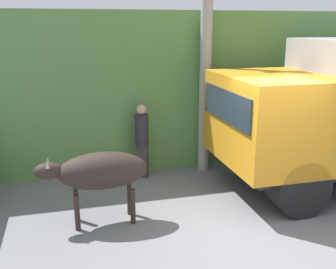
% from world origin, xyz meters
% --- Properties ---
extents(ground_plane, '(60.00, 60.00, 0.00)m').
position_xyz_m(ground_plane, '(0.00, 0.00, 0.00)').
color(ground_plane, slate).
extents(hillside_embankment, '(32.00, 5.21, 3.68)m').
position_xyz_m(hillside_embankment, '(0.00, 5.85, 1.84)').
color(hillside_embankment, '#568442').
rests_on(hillside_embankment, ground_plane).
extents(building_backdrop, '(4.74, 2.70, 2.69)m').
position_xyz_m(building_backdrop, '(-4.63, 4.80, 1.36)').
color(building_backdrop, '#8CC69E').
rests_on(building_backdrop, ground_plane).
extents(brown_cow, '(1.89, 0.65, 1.29)m').
position_xyz_m(brown_cow, '(-2.61, 0.96, 0.95)').
color(brown_cow, '#2D231E').
rests_on(brown_cow, ground_plane).
extents(pedestrian_on_hill, '(0.40, 0.40, 1.69)m').
position_xyz_m(pedestrian_on_hill, '(-1.50, 2.88, 0.94)').
color(pedestrian_on_hill, '#38332D').
rests_on(pedestrian_on_hill, ground_plane).
extents(utility_pole, '(0.90, 0.26, 5.85)m').
position_xyz_m(utility_pole, '(0.01, 3.02, 3.03)').
color(utility_pole, '#9E998E').
rests_on(utility_pole, ground_plane).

